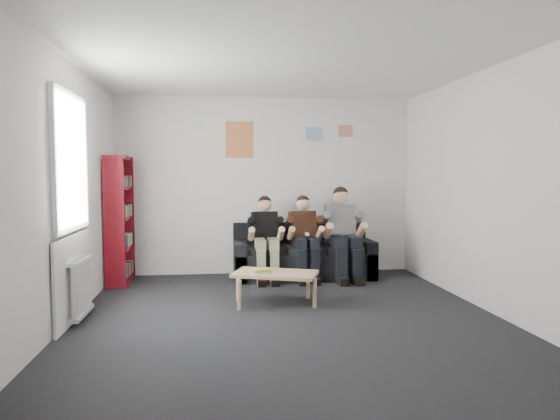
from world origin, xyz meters
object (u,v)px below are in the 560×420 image
at_px(sofa, 303,258).
at_px(coffee_table, 275,276).
at_px(person_middle, 305,238).
at_px(person_right, 343,234).
at_px(bookshelf, 120,220).
at_px(person_left, 266,238).

height_order(sofa, coffee_table, sofa).
distance_m(sofa, coffee_table, 1.64).
distance_m(person_middle, person_right, 0.57).
bearing_deg(person_right, bookshelf, 178.49).
height_order(person_middle, person_right, person_right).
bearing_deg(person_middle, coffee_table, -123.02).
relative_size(coffee_table, person_left, 0.78).
bearing_deg(person_left, sofa, 12.27).
bearing_deg(coffee_table, person_right, 49.19).
distance_m(sofa, bookshelf, 2.68).
relative_size(bookshelf, person_left, 1.46).
bearing_deg(coffee_table, person_left, 89.34).
relative_size(sofa, person_middle, 1.67).
bearing_deg(bookshelf, coffee_table, -40.29).
xyz_separation_m(sofa, person_middle, (0.00, -0.19, 0.33)).
distance_m(sofa, person_middle, 0.38).
relative_size(sofa, person_right, 1.52).
bearing_deg(person_middle, sofa, 80.51).
height_order(coffee_table, person_right, person_right).
distance_m(coffee_table, person_right, 1.79).
height_order(person_left, person_middle, person_middle).
xyz_separation_m(coffee_table, person_middle, (0.58, 1.34, 0.27)).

